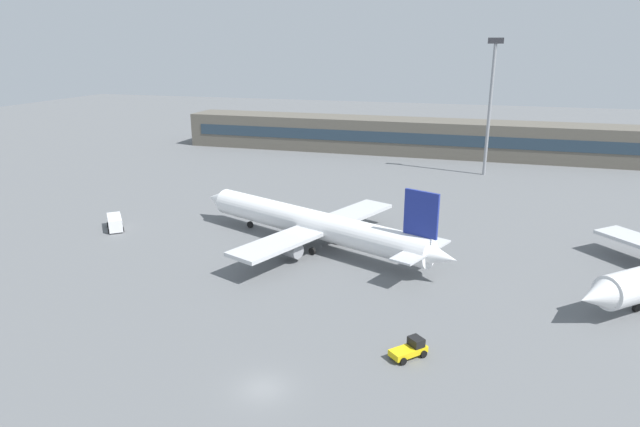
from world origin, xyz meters
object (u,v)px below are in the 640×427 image
object	(u,v)px
airplane_mid	(312,223)
baggage_tug_yellow	(410,349)
service_van_white	(115,222)
floodlight_tower_west	(491,99)

from	to	relation	value
airplane_mid	baggage_tug_yellow	world-z (taller)	airplane_mid
baggage_tug_yellow	service_van_white	world-z (taller)	service_van_white
floodlight_tower_west	airplane_mid	bearing A→B (deg)	-113.63
airplane_mid	service_van_white	bearing A→B (deg)	-176.90
baggage_tug_yellow	service_van_white	xyz separation A→B (m)	(-49.37, 23.65, 0.31)
airplane_mid	floodlight_tower_west	size ratio (longest dim) A/B	1.46
airplane_mid	baggage_tug_yellow	size ratio (longest dim) A/B	11.63
service_van_white	floodlight_tower_west	bearing A→B (deg)	45.08
airplane_mid	floodlight_tower_west	distance (m)	60.28
airplane_mid	floodlight_tower_west	xyz separation A→B (m)	(23.57, 53.87, 13.29)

